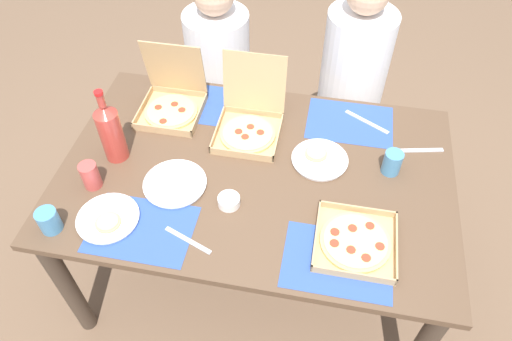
% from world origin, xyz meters
% --- Properties ---
extents(ground_plane, '(6.00, 6.00, 0.00)m').
position_xyz_m(ground_plane, '(0.00, 0.00, 0.00)').
color(ground_plane, brown).
extents(dining_table, '(1.51, 0.99, 0.72)m').
position_xyz_m(dining_table, '(0.00, 0.00, 0.62)').
color(dining_table, '#3F3328').
rests_on(dining_table, ground_plane).
extents(placemat_near_left, '(0.36, 0.26, 0.00)m').
position_xyz_m(placemat_near_left, '(-0.34, -0.34, 0.72)').
color(placemat_near_left, '#2D4C9E').
rests_on(placemat_near_left, dining_table).
extents(placemat_near_right, '(0.36, 0.26, 0.00)m').
position_xyz_m(placemat_near_right, '(0.34, -0.34, 0.72)').
color(placemat_near_right, '#2D4C9E').
rests_on(placemat_near_right, dining_table).
extents(placemat_far_left, '(0.36, 0.26, 0.00)m').
position_xyz_m(placemat_far_left, '(-0.34, 0.34, 0.72)').
color(placemat_far_left, '#2D4C9E').
rests_on(placemat_far_left, dining_table).
extents(placemat_far_right, '(0.36, 0.26, 0.00)m').
position_xyz_m(placemat_far_right, '(0.34, 0.34, 0.72)').
color(placemat_far_right, '#2D4C9E').
rests_on(placemat_far_right, dining_table).
extents(pizza_box_corner_left, '(0.26, 0.30, 0.30)m').
position_xyz_m(pizza_box_corner_left, '(-0.07, 0.21, 0.77)').
color(pizza_box_corner_left, tan).
rests_on(pizza_box_corner_left, dining_table).
extents(pizza_box_edge_far, '(0.27, 0.27, 0.04)m').
position_xyz_m(pizza_box_edge_far, '(0.39, -0.26, 0.73)').
color(pizza_box_edge_far, tan).
rests_on(pizza_box_edge_far, dining_table).
extents(pizza_box_center, '(0.26, 0.26, 0.29)m').
position_xyz_m(pizza_box_center, '(-0.42, 0.28, 0.77)').
color(pizza_box_center, tan).
rests_on(pizza_box_center, dining_table).
extents(plate_near_left, '(0.22, 0.22, 0.03)m').
position_xyz_m(plate_near_left, '(-0.47, -0.33, 0.73)').
color(plate_near_left, white).
rests_on(plate_near_left, dining_table).
extents(plate_middle, '(0.24, 0.24, 0.02)m').
position_xyz_m(plate_middle, '(-0.28, -0.13, 0.73)').
color(plate_middle, white).
rests_on(plate_middle, dining_table).
extents(plate_near_right, '(0.22, 0.22, 0.03)m').
position_xyz_m(plate_near_right, '(0.23, 0.10, 0.73)').
color(plate_near_right, white).
rests_on(plate_near_right, dining_table).
extents(soda_bottle, '(0.09, 0.09, 0.32)m').
position_xyz_m(soda_bottle, '(-0.55, -0.02, 0.85)').
color(soda_bottle, '#B2382D').
rests_on(soda_bottle, dining_table).
extents(cup_clear_right, '(0.07, 0.07, 0.10)m').
position_xyz_m(cup_clear_right, '(0.51, 0.09, 0.77)').
color(cup_clear_right, teal).
rests_on(cup_clear_right, dining_table).
extents(cup_clear_left, '(0.07, 0.07, 0.11)m').
position_xyz_m(cup_clear_left, '(-0.59, -0.19, 0.77)').
color(cup_clear_left, '#BF4742').
rests_on(cup_clear_left, dining_table).
extents(cup_spare, '(0.07, 0.07, 0.09)m').
position_xyz_m(cup_spare, '(-0.65, -0.40, 0.77)').
color(cup_spare, teal).
rests_on(cup_spare, dining_table).
extents(condiment_bowl, '(0.08, 0.08, 0.04)m').
position_xyz_m(condiment_bowl, '(-0.07, -0.18, 0.74)').
color(condiment_bowl, white).
rests_on(condiment_bowl, dining_table).
extents(knife_by_far_left, '(0.19, 0.12, 0.00)m').
position_xyz_m(knife_by_far_left, '(0.41, 0.36, 0.72)').
color(knife_by_far_left, '#B7B7BC').
rests_on(knife_by_far_left, dining_table).
extents(fork_by_near_left, '(0.18, 0.08, 0.00)m').
position_xyz_m(fork_by_near_left, '(-0.17, -0.36, 0.72)').
color(fork_by_near_left, '#B7B7BC').
rests_on(fork_by_near_left, dining_table).
extents(knife_by_far_right, '(0.21, 0.06, 0.00)m').
position_xyz_m(knife_by_far_right, '(0.62, 0.23, 0.72)').
color(knife_by_far_right, '#B7B7BC').
rests_on(knife_by_far_right, dining_table).
extents(diner_left_seat, '(0.32, 0.32, 1.11)m').
position_xyz_m(diner_left_seat, '(-0.34, 0.75, 0.50)').
color(diner_left_seat, white).
rests_on(diner_left_seat, ground_plane).
extents(diner_right_seat, '(0.32, 0.32, 1.19)m').
position_xyz_m(diner_right_seat, '(0.34, 0.75, 0.54)').
color(diner_right_seat, white).
rests_on(diner_right_seat, ground_plane).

